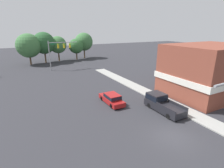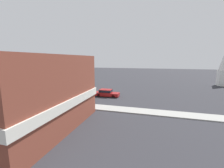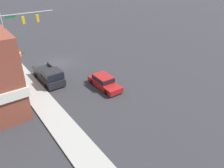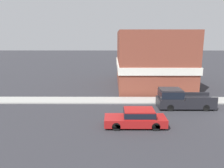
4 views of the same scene
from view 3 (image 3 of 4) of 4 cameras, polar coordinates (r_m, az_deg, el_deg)
The scene contains 6 objects.
ground_plane at distance 33.45m, azimuth -13.80°, elevation 5.36°, with size 200.00×200.00×0.00m, color #2D2D33.
sidewalk_curb at distance 31.99m, azimuth -23.16°, elevation 2.82°, with size 2.40×60.00×0.14m.
near_signal_assembly at distance 34.67m, azimuth -22.95°, elevation 13.97°, with size 7.48×0.49×7.25m.
car_lead at distance 25.65m, azimuth -2.09°, elevation 0.66°, with size 1.79×4.87×1.44m.
pickup_truck_parked at distance 27.59m, azimuth -15.87°, elevation 2.12°, with size 2.09×5.54×1.97m.
construction_barrel at distance 37.77m, azimuth -23.14°, elevation 7.48°, with size 0.59×0.59×1.10m.
Camera 3 is at (11.05, 28.84, 12.84)m, focal length 35.00 mm.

